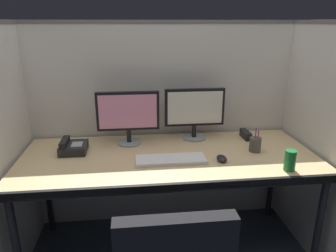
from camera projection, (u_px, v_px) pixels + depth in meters
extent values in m
cube|color=beige|center=(162.00, 128.00, 2.45)|extent=(2.20, 0.05, 1.55)
cube|color=#605B56|center=(162.00, 22.00, 2.21)|extent=(2.21, 0.06, 0.02)
cube|color=beige|center=(1.00, 164.00, 1.83)|extent=(0.05, 1.40, 1.55)
cube|color=beige|center=(323.00, 149.00, 2.05)|extent=(0.05, 1.40, 1.55)
cube|color=tan|center=(169.00, 158.00, 2.05)|extent=(1.90, 0.80, 0.04)
cube|color=black|center=(177.00, 187.00, 1.68)|extent=(1.90, 0.02, 0.05)
cylinder|color=black|center=(17.00, 251.00, 1.75)|extent=(0.04, 0.04, 0.70)
cylinder|color=black|center=(318.00, 228.00, 1.94)|extent=(0.04, 0.04, 0.70)
cylinder|color=black|center=(47.00, 189.00, 2.39)|extent=(0.04, 0.04, 0.70)
cylinder|color=black|center=(272.00, 177.00, 2.58)|extent=(0.04, 0.04, 0.70)
cylinder|color=gray|center=(129.00, 143.00, 2.23)|extent=(0.17, 0.17, 0.01)
cylinder|color=black|center=(129.00, 136.00, 2.21)|extent=(0.03, 0.03, 0.09)
cube|color=black|center=(128.00, 111.00, 2.16)|extent=(0.43, 0.03, 0.27)
cube|color=pink|center=(128.00, 112.00, 2.14)|extent=(0.39, 0.01, 0.23)
cylinder|color=gray|center=(194.00, 137.00, 2.33)|extent=(0.17, 0.17, 0.01)
cylinder|color=black|center=(194.00, 131.00, 2.31)|extent=(0.03, 0.03, 0.09)
cube|color=black|center=(195.00, 107.00, 2.26)|extent=(0.43, 0.03, 0.27)
cube|color=silver|center=(195.00, 108.00, 2.24)|extent=(0.39, 0.01, 0.23)
cube|color=silver|center=(171.00, 160.00, 1.95)|extent=(0.43, 0.15, 0.02)
ellipsoid|color=black|center=(222.00, 158.00, 1.95)|extent=(0.06, 0.10, 0.03)
cylinder|color=#59595B|center=(221.00, 155.00, 1.96)|extent=(0.01, 0.01, 0.01)
cylinder|color=#4C4742|center=(255.00, 145.00, 2.08)|extent=(0.08, 0.08, 0.09)
cylinder|color=red|center=(258.00, 140.00, 2.07)|extent=(0.01, 0.01, 0.14)
cylinder|color=#263FB2|center=(255.00, 139.00, 2.06)|extent=(0.01, 0.01, 0.16)
cylinder|color=black|center=(255.00, 141.00, 2.08)|extent=(0.01, 0.01, 0.13)
cube|color=black|center=(246.00, 134.00, 2.33)|extent=(0.04, 0.15, 0.06)
cube|color=black|center=(74.00, 148.00, 2.08)|extent=(0.17, 0.19, 0.06)
cube|color=black|center=(64.00, 142.00, 2.06)|extent=(0.04, 0.17, 0.03)
cube|color=gray|center=(77.00, 144.00, 2.06)|extent=(0.07, 0.09, 0.00)
cylinder|color=#197233|center=(290.00, 160.00, 1.82)|extent=(0.07, 0.07, 0.12)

